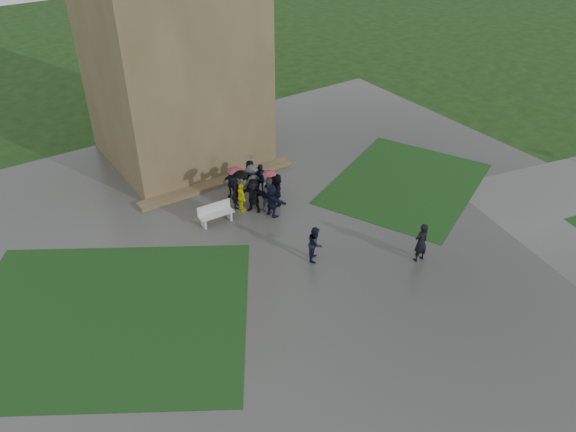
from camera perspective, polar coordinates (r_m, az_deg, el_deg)
ground at (r=23.45m, az=5.31°, el=-7.77°), size 120.00×120.00×0.00m
plaza at (r=24.63m, az=2.41°, el=-5.22°), size 34.00×34.00×0.02m
lawn_inset_left at (r=23.38m, az=-18.03°, el=-9.72°), size 14.10×13.46×0.01m
lawn_inset_right at (r=31.24m, az=11.83°, el=3.28°), size 11.12×10.15×0.01m
tower_plinth at (r=30.66m, az=-7.10°, el=3.39°), size 9.00×0.80×0.22m
bench at (r=27.35m, az=-7.37°, el=0.27°), size 1.74×0.60×1.00m
visitor_cluster at (r=28.38m, az=-3.21°, el=3.07°), size 2.79×4.23×2.46m
pedestrian_mid at (r=24.60m, az=2.79°, el=-2.80°), size 0.89×0.91×1.67m
pedestrian_near at (r=25.12m, az=13.36°, el=-2.61°), size 0.73×0.51×1.91m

